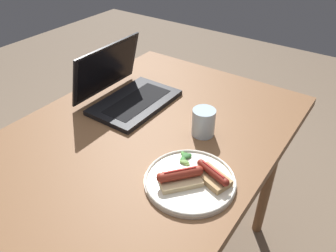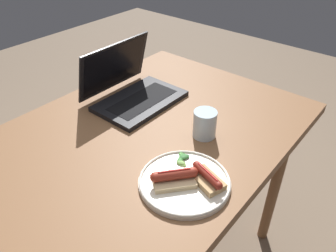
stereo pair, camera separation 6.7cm
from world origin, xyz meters
name	(u,v)px [view 1 (the left image)]	position (x,y,z in m)	size (l,w,h in m)	color
desk	(146,151)	(0.00, 0.00, 0.68)	(1.10, 0.81, 0.76)	brown
laptop	(127,92)	(0.11, 0.17, 0.80)	(0.32, 0.26, 0.21)	black
plate	(190,180)	(-0.11, -0.24, 0.77)	(0.25, 0.25, 0.02)	silver
sausage_toast_left	(180,177)	(-0.14, -0.23, 0.79)	(0.13, 0.12, 0.05)	#D6B784
sausage_toast_middle	(212,176)	(-0.08, -0.29, 0.79)	(0.08, 0.11, 0.04)	tan
salad_pile	(185,158)	(-0.05, -0.19, 0.78)	(0.06, 0.05, 0.01)	#4C8E3D
drinking_glass	(203,122)	(0.10, -0.16, 0.81)	(0.07, 0.07, 0.09)	silver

